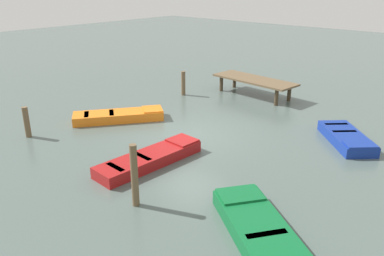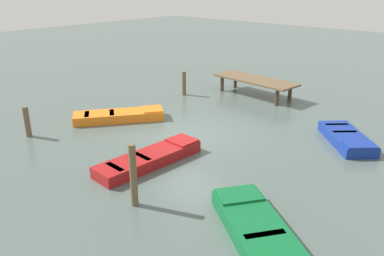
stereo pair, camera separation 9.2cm
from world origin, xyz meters
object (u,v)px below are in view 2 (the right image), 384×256
at_px(rowboat_green, 259,232).
at_px(mooring_piling_mid_left, 133,176).
at_px(rowboat_orange, 120,116).
at_px(rowboat_red, 150,158).
at_px(rowboat_blue, 347,138).
at_px(mooring_piling_mid_right, 27,122).
at_px(mooring_piling_far_right, 184,83).
at_px(dock_segment, 255,81).

distance_m(rowboat_green, mooring_piling_mid_left, 3.74).
bearing_deg(rowboat_green, rowboat_orange, 16.14).
distance_m(rowboat_red, rowboat_green, 5.29).
xyz_separation_m(rowboat_green, rowboat_blue, (-0.76, 7.48, 0.00)).
bearing_deg(rowboat_blue, mooring_piling_mid_left, -61.96).
relative_size(rowboat_green, mooring_piling_mid_right, 3.10).
bearing_deg(mooring_piling_mid_right, mooring_piling_far_right, 86.22).
bearing_deg(rowboat_blue, mooring_piling_mid_right, -95.34).
bearing_deg(dock_segment, rowboat_blue, -21.71).
height_order(rowboat_red, rowboat_green, same).
distance_m(rowboat_red, mooring_piling_mid_right, 5.84).
bearing_deg(mooring_piling_mid_left, dock_segment, 107.37).
relative_size(dock_segment, rowboat_red, 1.18).
bearing_deg(rowboat_blue, rowboat_orange, -108.13).
relative_size(dock_segment, mooring_piling_mid_left, 2.59).
relative_size(mooring_piling_mid_right, mooring_piling_far_right, 0.96).
bearing_deg(rowboat_green, rowboat_red, 22.80).
bearing_deg(rowboat_orange, mooring_piling_mid_left, -89.08).
relative_size(dock_segment, rowboat_blue, 1.61).
bearing_deg(rowboat_red, rowboat_orange, 67.13).
bearing_deg(dock_segment, rowboat_green, -51.10).
bearing_deg(rowboat_orange, rowboat_red, -79.95).
bearing_deg(mooring_piling_mid_left, mooring_piling_far_right, 125.84).
xyz_separation_m(mooring_piling_mid_right, mooring_piling_mid_left, (7.25, -0.50, 0.30)).
bearing_deg(rowboat_red, rowboat_green, -98.97).
xyz_separation_m(dock_segment, rowboat_red, (2.01, -9.63, -0.61)).
distance_m(rowboat_orange, mooring_piling_mid_left, 7.41).
height_order(rowboat_blue, mooring_piling_mid_left, mooring_piling_mid_left).
relative_size(mooring_piling_mid_right, mooring_piling_mid_left, 0.68).
xyz_separation_m(rowboat_orange, mooring_piling_mid_right, (-1.21, -3.74, 0.42)).
height_order(rowboat_red, rowboat_orange, same).
xyz_separation_m(dock_segment, rowboat_blue, (6.43, -3.25, -0.61)).
height_order(dock_segment, mooring_piling_far_right, mooring_piling_far_right).
bearing_deg(mooring_piling_mid_right, mooring_piling_mid_left, -3.90).
bearing_deg(rowboat_green, mooring_piling_far_right, -4.16).
height_order(dock_segment, mooring_piling_mid_right, mooring_piling_mid_right).
relative_size(rowboat_orange, rowboat_blue, 1.29).
relative_size(rowboat_green, mooring_piling_far_right, 2.97).
xyz_separation_m(rowboat_red, rowboat_blue, (4.42, 6.38, 0.00)).
bearing_deg(rowboat_orange, rowboat_green, -72.72).
distance_m(mooring_piling_mid_right, mooring_piling_far_right, 8.77).
xyz_separation_m(dock_segment, rowboat_orange, (-2.37, -7.50, -0.61)).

